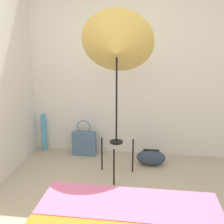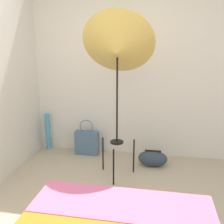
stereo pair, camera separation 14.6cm
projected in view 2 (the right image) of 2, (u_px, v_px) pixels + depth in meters
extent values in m
cube|color=silver|center=(123.00, 69.00, 3.81)|extent=(8.00, 0.05, 2.60)
cube|color=#D6668E|center=(122.00, 205.00, 2.07)|extent=(1.42, 0.46, 0.04)
cylinder|color=black|center=(114.00, 167.00, 3.12)|extent=(0.02, 0.02, 0.46)
cylinder|color=black|center=(103.00, 154.00, 3.49)|extent=(0.02, 0.02, 0.46)
cylinder|color=black|center=(134.00, 156.00, 3.42)|extent=(0.02, 0.02, 0.46)
cylinder|color=black|center=(117.00, 142.00, 3.28)|extent=(0.17, 0.17, 0.02)
cylinder|color=black|center=(117.00, 97.00, 3.14)|extent=(0.02, 0.02, 1.15)
cone|color=#D1B251|center=(117.00, 48.00, 2.99)|extent=(0.86, 0.66, 0.83)
cube|color=slate|center=(87.00, 143.00, 4.00)|extent=(0.35, 0.13, 0.36)
torus|color=slate|center=(86.00, 127.00, 3.94)|extent=(0.21, 0.01, 0.21)
ellipsoid|color=#2D3D4C|center=(153.00, 158.00, 3.64)|extent=(0.40, 0.22, 0.22)
cube|color=black|center=(153.00, 151.00, 3.61)|extent=(0.22, 0.04, 0.01)
cylinder|color=#4CA3D1|center=(48.00, 132.00, 4.18)|extent=(0.07, 0.07, 0.58)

